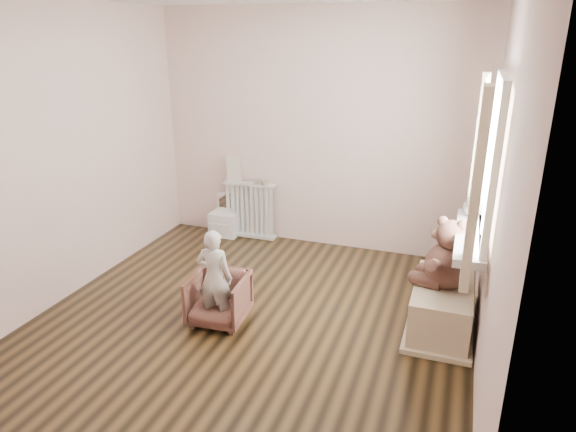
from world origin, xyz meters
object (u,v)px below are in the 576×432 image
(teddy_bear, at_px, (449,256))
(plush_cat, at_px, (472,204))
(child, at_px, (215,277))
(toy_bench, at_px, (441,308))
(radiator, at_px, (249,206))
(toy_vanity, at_px, (224,213))
(armchair, at_px, (219,299))

(teddy_bear, height_order, plush_cat, plush_cat)
(child, xyz_separation_m, toy_bench, (1.78, 0.55, -0.24))
(radiator, distance_m, toy_bench, 2.65)
(toy_vanity, xyz_separation_m, armchair, (0.82, -1.80, -0.06))
(radiator, distance_m, plush_cat, 2.69)
(armchair, distance_m, teddy_bear, 1.91)
(toy_vanity, distance_m, teddy_bear, 2.95)
(armchair, xyz_separation_m, plush_cat, (1.92, 0.85, 0.79))
(plush_cat, bearing_deg, toy_bench, -119.19)
(radiator, distance_m, toy_vanity, 0.34)
(toy_vanity, height_order, armchair, toy_vanity)
(toy_bench, distance_m, plush_cat, 0.88)
(plush_cat, bearing_deg, teddy_bear, -116.73)
(radiator, bearing_deg, child, -74.87)
(radiator, height_order, child, child)
(child, distance_m, plush_cat, 2.19)
(child, bearing_deg, radiator, -78.97)
(armchair, distance_m, child, 0.23)
(radiator, xyz_separation_m, toy_vanity, (-0.32, -0.03, -0.11))
(child, height_order, toy_bench, child)
(toy_vanity, distance_m, plush_cat, 2.99)
(toy_vanity, relative_size, armchair, 1.11)
(armchair, distance_m, plush_cat, 2.24)
(toy_bench, distance_m, teddy_bear, 0.47)
(toy_bench, xyz_separation_m, plush_cat, (0.14, 0.35, 0.80))
(radiator, xyz_separation_m, plush_cat, (2.43, -0.98, 0.61))
(teddy_bear, distance_m, plush_cat, 0.51)
(armchair, bearing_deg, toy_vanity, 110.53)
(armchair, height_order, child, child)
(child, bearing_deg, toy_bench, -166.99)
(child, distance_m, teddy_bear, 1.88)
(child, bearing_deg, plush_cat, -159.04)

